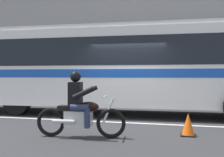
{
  "coord_description": "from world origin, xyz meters",
  "views": [
    {
      "loc": [
        1.84,
        -9.01,
        1.47
      ],
      "look_at": [
        -0.33,
        -0.79,
        1.37
      ],
      "focal_mm": 44.81,
      "sensor_mm": 36.0,
      "label": 1
    }
  ],
  "objects_px": {
    "fire_hydrant": "(201,96)",
    "traffic_cone": "(188,125)",
    "transit_bus": "(131,64)",
    "motorcycle_with_rider": "(80,110)"
  },
  "relations": [
    {
      "from": "fire_hydrant",
      "to": "traffic_cone",
      "type": "xyz_separation_m",
      "value": [
        -0.6,
        -6.03,
        -0.26
      ]
    },
    {
      "from": "transit_bus",
      "to": "fire_hydrant",
      "type": "relative_size",
      "value": 17.47
    },
    {
      "from": "fire_hydrant",
      "to": "transit_bus",
      "type": "bearing_deg",
      "value": -133.05
    },
    {
      "from": "motorcycle_with_rider",
      "to": "traffic_cone",
      "type": "bearing_deg",
      "value": 18.26
    },
    {
      "from": "transit_bus",
      "to": "traffic_cone",
      "type": "height_order",
      "value": "transit_bus"
    },
    {
      "from": "traffic_cone",
      "to": "motorcycle_with_rider",
      "type": "bearing_deg",
      "value": -161.74
    },
    {
      "from": "motorcycle_with_rider",
      "to": "fire_hydrant",
      "type": "relative_size",
      "value": 2.84
    },
    {
      "from": "motorcycle_with_rider",
      "to": "fire_hydrant",
      "type": "distance_m",
      "value": 7.51
    },
    {
      "from": "motorcycle_with_rider",
      "to": "fire_hydrant",
      "type": "height_order",
      "value": "motorcycle_with_rider"
    },
    {
      "from": "motorcycle_with_rider",
      "to": "fire_hydrant",
      "type": "xyz_separation_m",
      "value": [
        3.08,
        6.84,
        -0.14
      ]
    }
  ]
}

